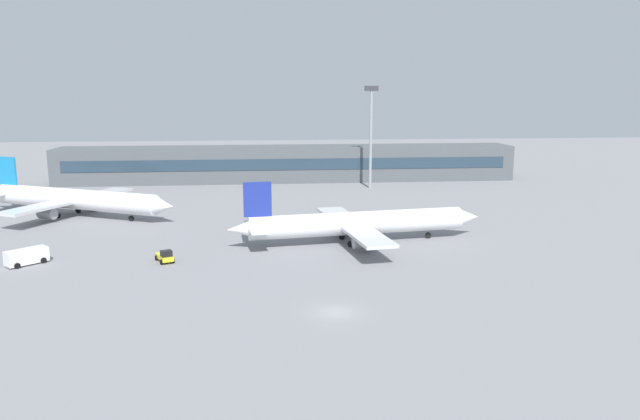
{
  "coord_description": "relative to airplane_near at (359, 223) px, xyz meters",
  "views": [
    {
      "loc": [
        -7.54,
        -57.27,
        22.01
      ],
      "look_at": [
        2.43,
        40.0,
        3.0
      ],
      "focal_mm": 33.15,
      "sensor_mm": 36.0,
      "label": 1
    }
  ],
  "objects": [
    {
      "name": "terminal_building",
      "position": [
        -7.31,
        67.69,
        1.5
      ],
      "size": [
        117.27,
        12.13,
        9.0
      ],
      "color": "#4C5156",
      "rests_on": "ground_plane"
    },
    {
      "name": "baggage_tug_yellow",
      "position": [
        -27.76,
        -8.0,
        -2.2
      ],
      "size": [
        2.96,
        3.9,
        1.75
      ],
      "color": "yellow",
      "rests_on": "ground_plane"
    },
    {
      "name": "floodlight_tower_west",
      "position": [
        11.61,
        53.17,
        11.11
      ],
      "size": [
        3.2,
        0.8,
        24.23
      ],
      "color": "gray",
      "rests_on": "ground_plane"
    },
    {
      "name": "airplane_mid",
      "position": [
        -48.62,
        24.89,
        0.19
      ],
      "size": [
        39.16,
        28.33,
        10.47
      ],
      "color": "white",
      "rests_on": "ground_plane"
    },
    {
      "name": "service_van_white",
      "position": [
        -45.78,
        -7.26,
        -1.89
      ],
      "size": [
        5.15,
        5.03,
        2.08
      ],
      "color": "white",
      "rests_on": "ground_plane"
    },
    {
      "name": "airplane_near",
      "position": [
        0.0,
        0.0,
        0.0
      ],
      "size": [
        39.76,
        27.93,
        9.84
      ],
      "color": "white",
      "rests_on": "ground_plane"
    },
    {
      "name": "ground_plane",
      "position": [
        -7.31,
        11.03,
        -3.0
      ],
      "size": [
        400.0,
        400.0,
        0.0
      ],
      "primitive_type": "plane",
      "color": "gray"
    }
  ]
}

